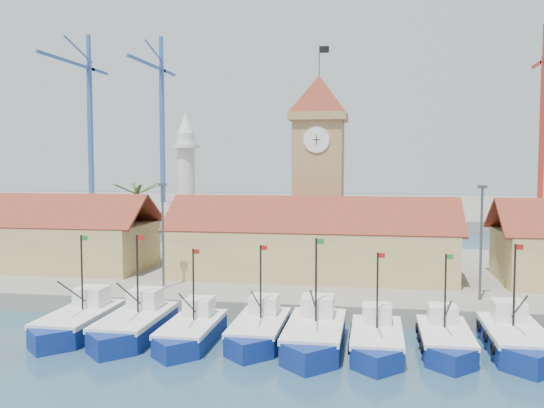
% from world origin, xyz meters
% --- Properties ---
extents(ground, '(400.00, 400.00, 0.00)m').
position_xyz_m(ground, '(0.00, 0.00, 0.00)').
color(ground, navy).
rests_on(ground, ground).
extents(quay, '(140.00, 32.00, 1.50)m').
position_xyz_m(quay, '(0.00, 24.00, 0.75)').
color(quay, gray).
rests_on(quay, ground).
extents(terminal, '(240.00, 80.00, 2.00)m').
position_xyz_m(terminal, '(0.00, 110.00, 1.00)').
color(terminal, gray).
rests_on(terminal, ground).
extents(boat_0, '(3.60, 9.85, 7.45)m').
position_xyz_m(boat_0, '(-15.16, 2.69, 0.77)').
color(boat_0, navy).
rests_on(boat_0, ground).
extents(boat_1, '(3.66, 10.04, 7.59)m').
position_xyz_m(boat_1, '(-10.83, 2.48, 0.78)').
color(boat_1, navy).
rests_on(boat_1, ground).
extents(boat_2, '(3.25, 8.91, 6.75)m').
position_xyz_m(boat_2, '(-6.51, 1.94, 0.70)').
color(boat_2, navy).
rests_on(boat_2, ground).
extents(boat_3, '(3.37, 9.23, 6.98)m').
position_xyz_m(boat_3, '(-1.99, 2.97, 0.72)').
color(boat_3, navy).
rests_on(boat_3, ground).
extents(boat_4, '(3.70, 10.15, 7.68)m').
position_xyz_m(boat_4, '(1.93, 2.10, 0.79)').
color(boat_4, navy).
rests_on(boat_4, ground).
extents(boat_5, '(3.29, 9.01, 6.82)m').
position_xyz_m(boat_5, '(5.99, 1.87, 0.70)').
color(boat_5, navy).
rests_on(boat_5, ground).
extents(boat_6, '(3.23, 8.84, 6.69)m').
position_xyz_m(boat_6, '(10.40, 2.81, 0.69)').
color(boat_6, navy).
rests_on(boat_6, ground).
extents(boat_7, '(3.57, 9.78, 7.40)m').
position_xyz_m(boat_7, '(14.84, 3.38, 0.77)').
color(boat_7, navy).
rests_on(boat_7, ground).
extents(hall_left, '(31.20, 10.13, 7.61)m').
position_xyz_m(hall_left, '(-32.00, 20.00, 3.99)').
color(hall_left, tan).
rests_on(hall_left, quay).
extents(hall_center, '(27.04, 10.13, 7.61)m').
position_xyz_m(hall_center, '(0.00, 20.00, 3.99)').
color(hall_center, tan).
rests_on(hall_center, quay).
extents(clock_tower, '(5.80, 5.80, 22.70)m').
position_xyz_m(clock_tower, '(0.00, 26.00, 11.96)').
color(clock_tower, '#9E7951').
rests_on(clock_tower, quay).
extents(minaret, '(3.00, 3.00, 16.30)m').
position_xyz_m(minaret, '(-15.00, 28.00, 9.73)').
color(minaret, silver).
rests_on(minaret, quay).
extents(palm_tree, '(5.60, 5.03, 8.39)m').
position_xyz_m(palm_tree, '(-20.00, 26.00, 6.25)').
color(palm_tree, brown).
rests_on(palm_tree, quay).
extents(lamp_posts, '(80.70, 0.25, 9.03)m').
position_xyz_m(lamp_posts, '(0.50, 12.00, 6.48)').
color(lamp_posts, '#3F3F44').
rests_on(lamp_posts, quay).
extents(crane_blue_far, '(1.00, 33.01, 40.79)m').
position_xyz_m(crane_blue_far, '(-62.70, 100.51, 24.67)').
color(crane_blue_far, '#32549B').
rests_on(crane_blue_far, terminal).
extents(crane_blue_near, '(1.00, 30.75, 40.92)m').
position_xyz_m(crane_blue_near, '(-46.51, 106.84, 24.56)').
color(crane_blue_near, '#32549B').
rests_on(crane_blue_near, terminal).
extents(crane_red_right, '(1.00, 31.14, 40.26)m').
position_xyz_m(crane_red_right, '(42.08, 103.77, 24.22)').
color(crane_red_right, red).
rests_on(crane_red_right, terminal).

